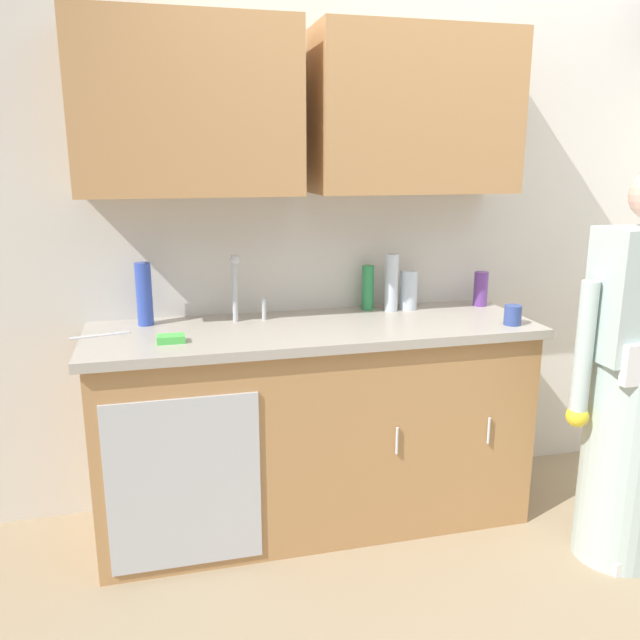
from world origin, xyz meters
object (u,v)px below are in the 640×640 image
at_px(bottle_water_short, 368,288).
at_px(bottle_water_tall, 409,290).
at_px(bottle_soap, 481,289).
at_px(sponge, 171,339).
at_px(bottle_cleaner_spray, 391,283).
at_px(sink, 249,332).
at_px(knife_on_counter, 100,335).
at_px(bottle_dish_liquid, 144,294).
at_px(cup_by_sink, 513,315).
at_px(person_at_sink, 631,403).

relative_size(bottle_water_short, bottle_water_tall, 1.14).
bearing_deg(bottle_soap, sponge, -168.61).
bearing_deg(bottle_water_tall, bottle_cleaner_spray, -173.39).
xyz_separation_m(sink, knife_on_counter, (-0.61, 0.03, 0.02)).
height_order(bottle_dish_liquid, bottle_cleaner_spray, bottle_dish_liquid).
relative_size(bottle_soap, bottle_dish_liquid, 0.61).
xyz_separation_m(cup_by_sink, knife_on_counter, (-1.75, 0.24, -0.04)).
relative_size(sink, bottle_cleaner_spray, 1.82).
bearing_deg(bottle_water_short, sponge, -159.09).
relative_size(sink, bottle_dish_liquid, 1.81).
bearing_deg(bottle_water_short, person_at_sink, -44.37).
distance_m(sink, knife_on_counter, 0.61).
height_order(bottle_water_short, knife_on_counter, bottle_water_short).
height_order(sink, bottle_dish_liquid, sink).
height_order(sink, bottle_cleaner_spray, sink).
relative_size(cup_by_sink, sponge, 0.79).
distance_m(bottle_water_tall, sponge, 1.18).
relative_size(bottle_dish_liquid, bottle_water_short, 1.28).
height_order(person_at_sink, bottle_dish_liquid, person_at_sink).
distance_m(bottle_water_short, sponge, 1.01).
bearing_deg(bottle_dish_liquid, bottle_water_tall, 0.24).
relative_size(sink, bottle_water_short, 2.31).
distance_m(bottle_cleaner_spray, cup_by_sink, 0.58).
bearing_deg(bottle_water_tall, sponge, -164.28).
bearing_deg(cup_by_sink, bottle_dish_liquid, 165.97).
distance_m(bottle_cleaner_spray, knife_on_counter, 1.34).
relative_size(bottle_water_short, sponge, 1.96).
xyz_separation_m(bottle_dish_liquid, bottle_water_short, (1.04, 0.05, -0.03)).
height_order(bottle_water_tall, sponge, bottle_water_tall).
height_order(bottle_water_tall, knife_on_counter, bottle_water_tall).
xyz_separation_m(sink, bottle_dish_liquid, (-0.43, 0.18, 0.15)).
relative_size(bottle_water_short, bottle_cleaner_spray, 0.79).
bearing_deg(bottle_dish_liquid, sink, -22.51).
bearing_deg(cup_by_sink, person_at_sink, -50.73).
xyz_separation_m(cup_by_sink, sponge, (-1.47, 0.08, -0.03)).
bearing_deg(person_at_sink, bottle_soap, 109.85).
xyz_separation_m(bottle_dish_liquid, sponge, (0.10, -0.31, -0.12)).
xyz_separation_m(bottle_water_short, sponge, (-0.94, -0.36, -0.09)).
xyz_separation_m(bottle_cleaner_spray, sponge, (-1.04, -0.31, -0.12)).
distance_m(bottle_soap, bottle_cleaner_spray, 0.47).
distance_m(person_at_sink, knife_on_counter, 2.19).
distance_m(bottle_soap, bottle_dish_liquid, 1.61).
height_order(bottle_water_short, sponge, bottle_water_short).
xyz_separation_m(person_at_sink, cup_by_sink, (-0.32, 0.40, 0.29)).
relative_size(person_at_sink, bottle_water_short, 7.50).
bearing_deg(sponge, bottle_dish_liquid, 107.58).
bearing_deg(cup_by_sink, bottle_soap, 83.53).
bearing_deg(person_at_sink, bottle_water_tall, 129.62).
distance_m(person_at_sink, bottle_water_short, 1.24).
relative_size(knife_on_counter, sponge, 2.18).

